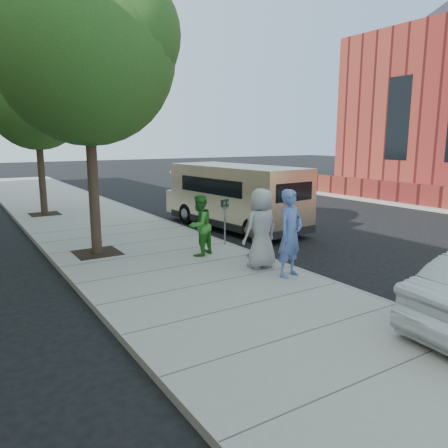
{
  "coord_description": "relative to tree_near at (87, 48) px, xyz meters",
  "views": [
    {
      "loc": [
        -5.6,
        -9.45,
        3.26
      ],
      "look_at": [
        0.34,
        -0.05,
        1.1
      ],
      "focal_mm": 35.0,
      "sensor_mm": 36.0,
      "label": 1
    }
  ],
  "objects": [
    {
      "name": "ground",
      "position": [
        2.25,
        -2.4,
        -5.55
      ],
      "size": [
        120.0,
        120.0,
        0.0
      ],
      "primitive_type": "plane",
      "color": "black",
      "rests_on": "ground"
    },
    {
      "name": "sidewalk",
      "position": [
        1.25,
        -2.4,
        -5.47
      ],
      "size": [
        5.0,
        60.0,
        0.15
      ],
      "primitive_type": "cube",
      "color": "gray",
      "rests_on": "ground"
    },
    {
      "name": "curb_face",
      "position": [
        3.69,
        -2.4,
        -5.47
      ],
      "size": [
        0.12,
        60.0,
        0.16
      ],
      "primitive_type": "cube",
      "color": "gray",
      "rests_on": "ground"
    },
    {
      "name": "church_wall",
      "position": [
        15.75,
        -0.4,
        -4.9
      ],
      "size": [
        0.3,
        22.0,
        1.0
      ],
      "primitive_type": "cube",
      "color": "maroon",
      "rests_on": "far_sidewalk"
    },
    {
      "name": "tree_near",
      "position": [
        0.0,
        0.0,
        0.0
      ],
      "size": [
        4.62,
        4.6,
        7.53
      ],
      "color": "black",
      "rests_on": "sidewalk"
    },
    {
      "name": "tree_far",
      "position": [
        -0.0,
        7.6,
        -0.66
      ],
      "size": [
        3.92,
        3.8,
        6.49
      ],
      "color": "black",
      "rests_on": "sidewalk"
    },
    {
      "name": "parking_meter",
      "position": [
        3.5,
        -1.06,
        -4.41
      ],
      "size": [
        0.3,
        0.18,
        1.37
      ],
      "rotation": [
        0.0,
        0.0,
        0.3
      ],
      "color": "gray",
      "rests_on": "sidewalk"
    },
    {
      "name": "van",
      "position": [
        5.49,
        1.42,
        -4.31
      ],
      "size": [
        2.64,
        6.43,
        2.33
      ],
      "rotation": [
        0.0,
        0.0,
        0.09
      ],
      "color": "beige",
      "rests_on": "ground"
    },
    {
      "name": "person_officer",
      "position": [
        3.12,
        -4.44,
        -4.39
      ],
      "size": [
        0.83,
        0.64,
        2.01
      ],
      "primitive_type": "imported",
      "rotation": [
        0.0,
        0.0,
        0.24
      ],
      "color": "#5670B7",
      "rests_on": "sidewalk"
    },
    {
      "name": "person_green_shirt",
      "position": [
        2.26,
        -1.73,
        -4.56
      ],
      "size": [
        1.0,
        0.92,
        1.66
      ],
      "primitive_type": "imported",
      "rotation": [
        0.0,
        0.0,
        3.59
      ],
      "color": "#33872C",
      "rests_on": "sidewalk"
    },
    {
      "name": "person_gray_shirt",
      "position": [
        2.98,
        -3.53,
        -4.42
      ],
      "size": [
        0.99,
        0.68,
        1.96
      ],
      "primitive_type": "imported",
      "rotation": [
        0.0,
        0.0,
        3.2
      ],
      "color": "#A8A8AA",
      "rests_on": "sidewalk"
    },
    {
      "name": "person_striped_polo",
      "position": [
        3.45,
        -2.71,
        -4.59
      ],
      "size": [
        1.0,
        0.58,
        1.6
      ],
      "primitive_type": "imported",
      "rotation": [
        0.0,
        0.0,
        3.35
      ],
      "color": "gray",
      "rests_on": "sidewalk"
    }
  ]
}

